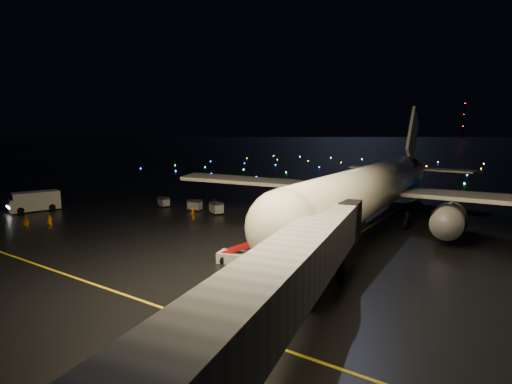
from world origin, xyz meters
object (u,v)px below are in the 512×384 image
(belt_loader, at_px, (241,247))
(baggage_cart_1, at_px, (195,205))
(airliner, at_px, (379,161))
(pushback_tug, at_px, (277,288))
(baggage_cart_0, at_px, (216,208))
(service_truck, at_px, (36,201))
(crew_b, at_px, (27,224))
(baggage_cart_2, at_px, (164,202))
(crew_a, at_px, (50,222))
(crew_c, at_px, (193,214))

(belt_loader, xyz_separation_m, baggage_cart_1, (-21.13, 16.74, -0.73))
(airliner, xyz_separation_m, pushback_tug, (1.86, -30.16, -7.39))
(pushback_tug, bearing_deg, baggage_cart_0, 126.52)
(service_truck, bearing_deg, baggage_cart_1, 51.08)
(service_truck, bearing_deg, airliner, 41.83)
(service_truck, distance_m, crew_b, 14.11)
(baggage_cart_0, relative_size, baggage_cart_2, 1.15)
(airliner, distance_m, pushback_tug, 31.11)
(crew_a, distance_m, baggage_cart_2, 19.01)
(baggage_cart_0, distance_m, baggage_cart_1, 4.53)
(belt_loader, height_order, crew_c, belt_loader)
(crew_b, height_order, baggage_cart_0, baggage_cart_0)
(service_truck, xyz_separation_m, crew_c, (25.21, 8.80, -0.69))
(pushback_tug, xyz_separation_m, service_truck, (-49.23, 8.42, 0.46))
(crew_b, xyz_separation_m, baggage_cart_2, (2.26, 21.14, -0.07))
(pushback_tug, distance_m, crew_a, 35.86)
(pushback_tug, distance_m, crew_b, 37.32)
(crew_b, bearing_deg, airliner, 9.00)
(crew_b, height_order, baggage_cart_1, crew_b)
(baggage_cart_1, bearing_deg, service_truck, -156.15)
(airliner, distance_m, baggage_cart_2, 35.02)
(pushback_tug, height_order, belt_loader, belt_loader)
(crew_c, height_order, baggage_cart_1, crew_c)
(crew_b, xyz_separation_m, baggage_cart_0, (13.43, 21.32, 0.05))
(baggage_cart_1, xyz_separation_m, baggage_cart_2, (-6.64, -0.35, -0.06))
(pushback_tug, bearing_deg, crew_a, 164.58)
(crew_a, relative_size, crew_c, 1.03)
(service_truck, xyz_separation_m, crew_a, (13.51, -5.36, -0.67))
(crew_c, distance_m, baggage_cart_1, 6.80)
(baggage_cart_2, bearing_deg, pushback_tug, -17.70)
(crew_c, bearing_deg, baggage_cart_2, -127.31)
(crew_a, bearing_deg, service_truck, 122.25)
(service_truck, relative_size, baggage_cart_0, 3.94)
(crew_a, distance_m, crew_b, 2.67)
(crew_b, relative_size, baggage_cart_2, 0.93)
(crew_a, xyz_separation_m, baggage_cart_1, (7.31, 19.35, -0.03))
(airliner, bearing_deg, baggage_cart_0, -163.05)
(service_truck, bearing_deg, crew_a, -4.48)
(belt_loader, bearing_deg, crew_b, 174.04)
(pushback_tug, distance_m, baggage_cart_2, 41.42)
(service_truck, relative_size, crew_a, 4.78)
(baggage_cart_0, height_order, baggage_cart_2, baggage_cart_0)
(pushback_tug, xyz_separation_m, crew_b, (-37.31, 0.91, -0.23))
(pushback_tug, bearing_deg, airliner, 83.00)
(baggage_cart_0, distance_m, baggage_cart_2, 11.17)
(baggage_cart_2, bearing_deg, crew_c, -9.20)
(airliner, bearing_deg, crew_c, -152.57)
(baggage_cart_0, bearing_deg, baggage_cart_2, -155.32)
(airliner, xyz_separation_m, baggage_cart_2, (-33.19, -8.10, -7.69))
(crew_b, distance_m, baggage_cart_0, 25.19)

